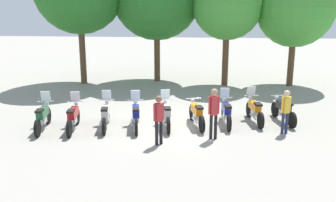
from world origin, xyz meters
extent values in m
plane|color=gray|center=(0.00, 0.00, 0.00)|extent=(80.00, 80.00, 0.00)
cylinder|color=black|center=(-4.76, -0.09, 0.32)|extent=(0.20, 0.65, 0.64)
cylinder|color=black|center=(-4.52, -1.62, 0.32)|extent=(0.20, 0.65, 0.64)
cube|color=silver|center=(-4.76, -0.09, 0.66)|extent=(0.17, 0.37, 0.04)
cube|color=#1E6033|center=(-4.65, -0.80, 0.67)|extent=(0.40, 0.98, 0.30)
cube|color=silver|center=(-4.64, -0.85, 0.40)|extent=(0.28, 0.43, 0.24)
cube|color=black|center=(-4.58, -1.20, 0.86)|extent=(0.30, 0.47, 0.08)
cylinder|color=silver|center=(-4.74, -0.17, 0.64)|extent=(0.08, 0.23, 0.64)
cylinder|color=silver|center=(-4.73, -0.26, 0.97)|extent=(0.62, 0.13, 0.04)
sphere|color=silver|center=(-4.75, -0.13, 0.85)|extent=(0.18, 0.18, 0.16)
cylinder|color=silver|center=(-4.75, -1.17, 0.34)|extent=(0.18, 0.70, 0.07)
cube|color=silver|center=(-4.74, -0.20, 1.17)|extent=(0.38, 0.19, 0.39)
cylinder|color=black|center=(-3.59, -0.01, 0.32)|extent=(0.19, 0.65, 0.64)
cylinder|color=black|center=(-3.37, -1.55, 0.32)|extent=(0.19, 0.65, 0.64)
cube|color=silver|center=(-3.59, -0.01, 0.66)|extent=(0.17, 0.37, 0.04)
cube|color=red|center=(-3.49, -0.73, 0.67)|extent=(0.39, 0.98, 0.30)
cube|color=silver|center=(-3.48, -0.78, 0.40)|extent=(0.27, 0.43, 0.24)
cube|color=black|center=(-3.43, -1.13, 0.86)|extent=(0.30, 0.47, 0.08)
cylinder|color=silver|center=(-3.58, -0.10, 0.64)|extent=(0.08, 0.23, 0.64)
cylinder|color=silver|center=(-3.56, -0.19, 0.97)|extent=(0.62, 0.12, 0.04)
sphere|color=silver|center=(-3.58, -0.06, 0.85)|extent=(0.18, 0.18, 0.16)
cylinder|color=silver|center=(-3.60, -1.10, 0.34)|extent=(0.17, 0.70, 0.07)
cube|color=silver|center=(-3.57, -0.13, 1.17)|extent=(0.38, 0.18, 0.39)
cylinder|color=black|center=(-2.44, 0.35, 0.32)|extent=(0.20, 0.65, 0.64)
cylinder|color=black|center=(-2.20, -1.18, 0.32)|extent=(0.20, 0.65, 0.64)
cube|color=silver|center=(-2.44, 0.35, 0.66)|extent=(0.18, 0.37, 0.04)
cube|color=silver|center=(-2.33, -0.36, 0.67)|extent=(0.41, 0.98, 0.30)
cube|color=silver|center=(-2.32, -0.41, 0.40)|extent=(0.28, 0.43, 0.24)
cube|color=black|center=(-2.26, -0.76, 0.86)|extent=(0.31, 0.47, 0.08)
cylinder|color=silver|center=(-2.43, 0.27, 0.64)|extent=(0.09, 0.23, 0.64)
cylinder|color=silver|center=(-2.41, 0.18, 0.97)|extent=(0.62, 0.13, 0.04)
sphere|color=silver|center=(-2.43, 0.31, 0.85)|extent=(0.18, 0.18, 0.16)
cylinder|color=silver|center=(-2.43, -0.73, 0.34)|extent=(0.18, 0.70, 0.07)
cube|color=silver|center=(-2.42, 0.24, 1.17)|extent=(0.38, 0.19, 0.39)
cylinder|color=black|center=(-1.31, 0.44, 0.32)|extent=(0.22, 0.65, 0.64)
cylinder|color=black|center=(-1.01, -1.08, 0.32)|extent=(0.22, 0.65, 0.64)
cube|color=silver|center=(-1.31, 0.44, 0.66)|extent=(0.19, 0.38, 0.04)
cube|color=navy|center=(-1.17, -0.27, 0.67)|extent=(0.43, 0.98, 0.30)
cube|color=silver|center=(-1.16, -0.32, 0.40)|extent=(0.29, 0.43, 0.24)
cube|color=black|center=(-1.09, -0.67, 0.86)|extent=(0.32, 0.48, 0.08)
cylinder|color=silver|center=(-1.29, 0.35, 0.64)|extent=(0.09, 0.23, 0.64)
cylinder|color=silver|center=(-1.27, 0.26, 0.97)|extent=(0.62, 0.15, 0.04)
sphere|color=silver|center=(-1.30, 0.39, 0.85)|extent=(0.19, 0.19, 0.16)
cylinder|color=silver|center=(-1.26, -0.65, 0.34)|extent=(0.20, 0.70, 0.07)
cube|color=silver|center=(-1.28, 0.32, 1.17)|extent=(0.38, 0.20, 0.39)
cylinder|color=black|center=(-0.14, 0.66, 0.32)|extent=(0.22, 0.65, 0.64)
cylinder|color=black|center=(0.14, -0.86, 0.32)|extent=(0.22, 0.65, 0.64)
cube|color=silver|center=(-0.14, 0.66, 0.66)|extent=(0.18, 0.38, 0.04)
cube|color=silver|center=(-0.01, -0.05, 0.67)|extent=(0.43, 0.98, 0.30)
cube|color=silver|center=(0.00, -0.10, 0.40)|extent=(0.29, 0.43, 0.24)
cube|color=black|center=(0.06, -0.44, 0.86)|extent=(0.32, 0.48, 0.08)
cylinder|color=silver|center=(-0.13, 0.57, 0.64)|extent=(0.09, 0.23, 0.64)
cylinder|color=silver|center=(-0.11, 0.49, 0.97)|extent=(0.62, 0.15, 0.04)
sphere|color=silver|center=(-0.13, 0.61, 0.85)|extent=(0.19, 0.19, 0.16)
cylinder|color=silver|center=(-0.10, -0.42, 0.34)|extent=(0.20, 0.70, 0.07)
cube|color=silver|center=(-0.12, 0.55, 1.17)|extent=(0.38, 0.20, 0.39)
cylinder|color=black|center=(0.96, 0.90, 0.32)|extent=(0.26, 0.64, 0.64)
cylinder|color=black|center=(1.36, -0.60, 0.32)|extent=(0.26, 0.64, 0.64)
cube|color=silver|center=(0.96, 0.90, 0.66)|extent=(0.21, 0.38, 0.04)
cube|color=orange|center=(1.15, 0.20, 0.67)|extent=(0.50, 0.98, 0.30)
cube|color=silver|center=(1.16, 0.15, 0.40)|extent=(0.32, 0.44, 0.24)
cube|color=black|center=(1.25, -0.19, 0.86)|extent=(0.35, 0.49, 0.08)
cylinder|color=silver|center=(0.98, 0.81, 0.64)|extent=(0.11, 0.23, 0.64)
cylinder|color=silver|center=(1.00, 0.72, 0.97)|extent=(0.61, 0.20, 0.04)
sphere|color=silver|center=(0.97, 0.85, 0.85)|extent=(0.20, 0.20, 0.16)
cylinder|color=silver|center=(1.08, -0.18, 0.34)|extent=(0.25, 0.69, 0.07)
cylinder|color=black|center=(2.25, 1.19, 0.32)|extent=(0.15, 0.65, 0.64)
cylinder|color=black|center=(2.39, -0.35, 0.32)|extent=(0.15, 0.65, 0.64)
cube|color=silver|center=(2.25, 1.19, 0.66)|extent=(0.15, 0.37, 0.04)
cube|color=navy|center=(2.32, 0.47, 0.67)|extent=(0.34, 0.97, 0.30)
cube|color=silver|center=(2.32, 0.42, 0.40)|extent=(0.25, 0.42, 0.24)
cube|color=black|center=(2.35, 0.07, 0.86)|extent=(0.28, 0.46, 0.08)
cylinder|color=silver|center=(2.26, 1.10, 0.64)|extent=(0.07, 0.23, 0.64)
cylinder|color=silver|center=(2.27, 1.01, 0.97)|extent=(0.62, 0.09, 0.04)
sphere|color=silver|center=(2.26, 1.14, 0.85)|extent=(0.17, 0.17, 0.16)
cylinder|color=silver|center=(2.19, 0.11, 0.34)|extent=(0.13, 0.70, 0.07)
cube|color=silver|center=(2.26, 1.07, 1.17)|extent=(0.37, 0.16, 0.39)
cylinder|color=black|center=(3.35, 1.61, 0.32)|extent=(0.21, 0.65, 0.64)
cylinder|color=black|center=(3.61, 0.08, 0.32)|extent=(0.21, 0.65, 0.64)
cube|color=silver|center=(3.35, 1.61, 0.66)|extent=(0.18, 0.38, 0.04)
cube|color=orange|center=(3.47, 0.89, 0.67)|extent=(0.42, 0.98, 0.30)
cube|color=silver|center=(3.48, 0.84, 0.40)|extent=(0.28, 0.43, 0.24)
cube|color=black|center=(3.54, 0.50, 0.86)|extent=(0.31, 0.47, 0.08)
cylinder|color=silver|center=(3.36, 1.52, 0.64)|extent=(0.09, 0.23, 0.64)
cylinder|color=silver|center=(3.38, 1.43, 0.97)|extent=(0.62, 0.14, 0.04)
sphere|color=silver|center=(3.36, 1.56, 0.85)|extent=(0.18, 0.18, 0.16)
cylinder|color=silver|center=(3.37, 0.52, 0.34)|extent=(0.19, 0.70, 0.07)
cube|color=silver|center=(3.37, 1.49, 1.17)|extent=(0.38, 0.19, 0.39)
cylinder|color=black|center=(4.45, 1.75, 0.32)|extent=(0.25, 0.65, 0.64)
cylinder|color=black|center=(4.82, 0.24, 0.32)|extent=(0.25, 0.65, 0.64)
cube|color=silver|center=(4.45, 1.75, 0.66)|extent=(0.20, 0.38, 0.04)
cube|color=black|center=(4.63, 1.05, 0.67)|extent=(0.48, 0.98, 0.30)
cube|color=silver|center=(4.64, 1.00, 0.40)|extent=(0.31, 0.44, 0.24)
cube|color=black|center=(4.72, 0.66, 0.86)|extent=(0.34, 0.48, 0.08)
cylinder|color=silver|center=(4.48, 1.66, 0.64)|extent=(0.10, 0.23, 0.64)
cylinder|color=silver|center=(4.50, 1.57, 0.97)|extent=(0.61, 0.18, 0.04)
sphere|color=silver|center=(4.47, 1.70, 0.85)|extent=(0.19, 0.19, 0.16)
cylinder|color=silver|center=(4.55, 0.67, 0.34)|extent=(0.23, 0.70, 0.07)
cylinder|color=black|center=(1.69, -1.27, 0.45)|extent=(0.14, 0.14, 0.89)
cylinder|color=black|center=(1.85, -1.22, 0.45)|extent=(0.14, 0.14, 0.89)
cube|color=#B22D33|center=(1.77, -1.25, 1.23)|extent=(0.27, 0.25, 0.67)
cylinder|color=#B22D33|center=(1.62, -1.29, 1.24)|extent=(0.10, 0.10, 0.64)
cylinder|color=#B22D33|center=(1.92, -1.20, 1.24)|extent=(0.10, 0.10, 0.64)
sphere|color=#A87A5B|center=(1.77, -1.25, 1.71)|extent=(0.30, 0.30, 0.24)
cylinder|color=black|center=(-0.02, -1.92, 0.42)|extent=(0.15, 0.15, 0.83)
cylinder|color=black|center=(-0.15, -2.02, 0.42)|extent=(0.15, 0.15, 0.83)
cube|color=#B22D33|center=(-0.08, -1.97, 1.15)|extent=(0.30, 0.29, 0.63)
cylinder|color=#B22D33|center=(0.04, -1.87, 1.16)|extent=(0.11, 0.11, 0.59)
cylinder|color=#B22D33|center=(-0.21, -2.06, 1.16)|extent=(0.11, 0.11, 0.59)
sphere|color=brown|center=(-0.08, -1.97, 1.60)|extent=(0.32, 0.32, 0.23)
cylinder|color=#232D4C|center=(4.48, -0.38, 0.40)|extent=(0.15, 0.15, 0.80)
cylinder|color=#232D4C|center=(4.33, -0.45, 0.40)|extent=(0.15, 0.15, 0.80)
cube|color=gold|center=(4.41, -0.41, 1.10)|extent=(0.28, 0.27, 0.60)
cylinder|color=gold|center=(4.55, -0.34, 1.11)|extent=(0.11, 0.11, 0.57)
cylinder|color=gold|center=(4.26, -0.48, 1.11)|extent=(0.11, 0.11, 0.57)
sphere|color=#DBAD89|center=(4.41, -0.41, 1.53)|extent=(0.29, 0.29, 0.22)
cylinder|color=brown|center=(-5.77, 7.81, 1.85)|extent=(0.36, 0.36, 3.70)
cylinder|color=brown|center=(-1.45, 8.89, 1.65)|extent=(0.36, 0.36, 3.30)
cylinder|color=brown|center=(2.64, 8.01, 1.61)|extent=(0.36, 0.36, 3.22)
sphere|color=#3D8E33|center=(2.64, 8.01, 4.59)|extent=(3.92, 3.92, 3.92)
cylinder|color=brown|center=(6.43, 8.26, 1.45)|extent=(0.36, 0.36, 2.90)
sphere|color=#3D8E33|center=(6.43, 8.26, 4.43)|extent=(4.37, 4.37, 4.37)
camera|label=1|loc=(1.35, -14.03, 4.67)|focal=40.44mm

